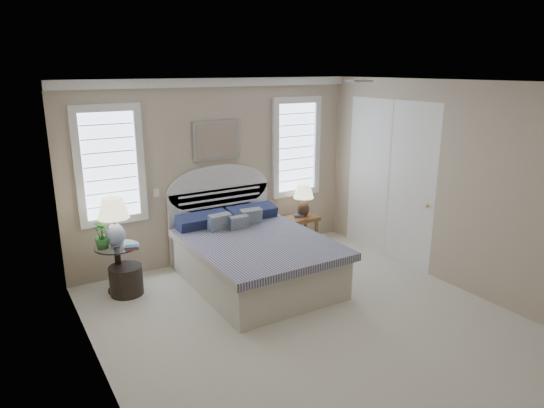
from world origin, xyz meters
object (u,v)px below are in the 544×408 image
Objects in this scene: nightstand_right at (301,225)px; lamp_left at (114,216)px; side_table_left at (118,264)px; floor_pot at (126,280)px; lamp_right at (303,197)px; bed at (251,254)px.

lamp_left is (-2.95, -0.08, 0.64)m from nightstand_right.
side_table_left reaches higher than floor_pot.
floor_pot is 0.80× the size of lamp_right.
nightstand_right is at bearing 4.62° from floor_pot.
side_table_left is 1.49× the size of floor_pot.
lamp_left is 1.22× the size of lamp_right.
nightstand_right is 3.02m from lamp_left.
nightstand_right is at bearing 1.53° from lamp_left.
side_table_left is 1.19× the size of nightstand_right.
bed is 4.31× the size of lamp_right.
floor_pot is at bearing 163.99° from bed.
bed is 1.67m from floor_pot.
lamp_right is (2.99, 0.08, -0.17)m from lamp_left.
nightstand_right is 2.91m from floor_pot.
nightstand_right reaches higher than floor_pot.
lamp_right reaches higher than side_table_left.
side_table_left is at bearing -178.08° from lamp_right.
bed is 3.53× the size of lamp_left.
side_table_left is 0.98× the size of lamp_left.
nightstand_right is (1.30, 0.69, 0.00)m from bed.
lamp_right is at bearing 1.92° from side_table_left.
bed is at bearing -152.64° from lamp_right.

